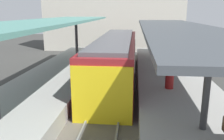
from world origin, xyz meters
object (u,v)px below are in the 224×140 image
Objects in this scene: platform_sign at (168,45)px; litter_bin at (169,81)px; passenger_near_bench at (187,62)px; passenger_mid_platform at (183,53)px; commuter_train at (116,59)px.

litter_bin is at bearing -95.99° from platform_sign.
platform_sign is 2.76× the size of litter_bin.
passenger_mid_platform reaches higher than passenger_near_bench.
litter_bin is at bearing -52.22° from commuter_train.
passenger_near_bench is (4.72, -1.41, 0.15)m from commuter_train.
platform_sign is 1.53m from passenger_mid_platform.
commuter_train is 8.09× the size of passenger_mid_platform.
passenger_near_bench reaches higher than litter_bin.
passenger_mid_platform reaches higher than litter_bin.
litter_bin is 6.08m from passenger_mid_platform.
passenger_mid_platform is (4.99, 1.62, 0.19)m from commuter_train.
passenger_mid_platform is at bearing 73.18° from litter_bin.
litter_bin is at bearing -106.82° from passenger_mid_platform.
commuter_train reaches higher than passenger_mid_platform.
commuter_train reaches higher than litter_bin.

